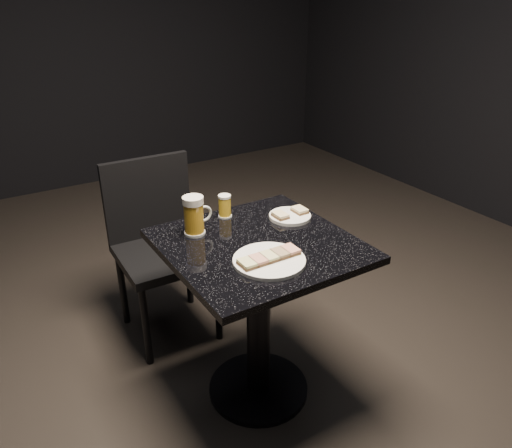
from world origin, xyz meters
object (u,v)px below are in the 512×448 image
object	(u,v)px
plate_large	(269,261)
chair	(159,239)
beer_mug	(194,215)
table	(259,295)
beer_tumbler	(225,206)
plate_small	(290,216)

from	to	relation	value
plate_large	chair	size ratio (longest dim) A/B	0.29
beer_mug	plate_large	bearing A→B (deg)	-70.22
table	beer_mug	xyz separation A→B (m)	(-0.17, 0.20, 0.32)
table	beer_tumbler	distance (m)	0.40
plate_large	table	xyz separation A→B (m)	(0.05, 0.15, -0.25)
plate_large	beer_tumbler	size ratio (longest dim) A/B	2.67
beer_mug	table	bearing A→B (deg)	-48.48
plate_large	table	size ratio (longest dim) A/B	0.35
beer_mug	chair	size ratio (longest dim) A/B	0.18
plate_large	chair	xyz separation A→B (m)	(-0.10, 0.83, -0.25)
table	chair	world-z (taller)	chair
plate_large	beer_mug	xyz separation A→B (m)	(-0.12, 0.35, 0.07)
plate_small	beer_tumbler	world-z (taller)	beer_tumbler
table	chair	bearing A→B (deg)	102.63
chair	beer_tumbler	bearing A→B (deg)	-69.01
beer_mug	beer_tumbler	world-z (taller)	beer_mug
plate_large	beer_mug	distance (m)	0.37
plate_small	chair	world-z (taller)	chair
beer_mug	beer_tumbler	distance (m)	0.20
plate_large	beer_mug	bearing A→B (deg)	109.78
chair	plate_small	bearing A→B (deg)	-55.71
table	chair	distance (m)	0.70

